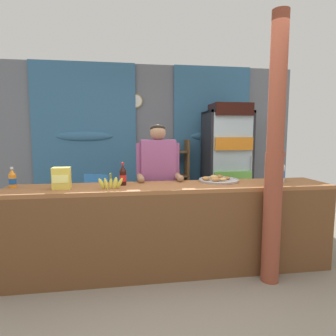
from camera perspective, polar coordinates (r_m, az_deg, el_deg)
The scene contains 15 objects.
ground_plane at distance 3.83m, azimuth -1.41°, elevation -15.89°, with size 7.00×7.00×0.00m, color gray.
back_wall_curtained at distance 5.13m, azimuth -3.93°, elevation 5.54°, with size 5.26×0.22×2.67m.
stall_counter at distance 3.00m, azimuth 1.24°, elevation -10.50°, with size 3.42×0.58×0.94m.
timber_post at distance 2.93m, azimuth 20.50°, elevation 1.87°, with size 0.20×0.17×2.60m.
drink_fridge at distance 4.86m, azimuth 11.69°, elevation 1.88°, with size 0.73×0.65×1.96m.
bottle_shelf_rack at distance 4.94m, azimuth 1.28°, elevation -2.06°, with size 0.48×0.28×1.38m.
plastic_lawn_chair at distance 4.48m, azimuth -14.77°, elevation -6.10°, with size 0.58×0.58×0.86m.
shopkeeper at distance 3.45m, azimuth -2.00°, elevation -1.14°, with size 0.52×0.42×1.59m.
soda_bottle_water at distance 3.47m, azimuth 21.54°, elevation -0.58°, with size 0.10×0.10×0.29m.
soda_bottle_cola at distance 3.04m, azimuth -8.99°, elevation -1.50°, with size 0.07×0.07×0.24m.
soda_bottle_orange_soda at distance 3.27m, azimuth -28.63°, elevation -1.93°, with size 0.07×0.07×0.21m.
soda_bottle_iced_tea at distance 3.22m, azimuth 20.26°, elevation -1.40°, with size 0.07×0.07×0.24m.
snack_box_instant_noodle at distance 2.99m, azimuth -20.49°, elevation -1.91°, with size 0.16×0.12×0.21m.
pastry_tray at distance 3.29m, azimuth 9.95°, elevation -2.33°, with size 0.45×0.45×0.07m.
banana_bunch at distance 2.87m, azimuth -11.36°, elevation -2.99°, with size 0.26×0.05×0.16m.
Camera 1 is at (-0.44, -2.46, 1.47)m, focal length 30.54 mm.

